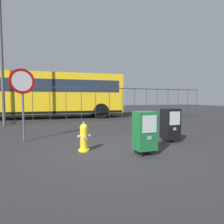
% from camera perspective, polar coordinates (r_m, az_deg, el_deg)
% --- Properties ---
extents(ground_plane, '(60.00, 60.00, 0.00)m').
position_cam_1_polar(ground_plane, '(4.99, 1.84, -11.36)').
color(ground_plane, '#262628').
extents(fire_hydrant, '(0.33, 0.32, 0.75)m').
position_cam_1_polar(fire_hydrant, '(4.89, -8.42, -7.51)').
color(fire_hydrant, yellow).
rests_on(fire_hydrant, ground_plane).
extents(newspaper_box_primary, '(0.48, 0.42, 1.02)m').
position_cam_1_polar(newspaper_box_primary, '(6.05, 17.05, -3.32)').
color(newspaper_box_primary, black).
rests_on(newspaper_box_primary, ground_plane).
extents(newspaper_box_secondary, '(0.48, 0.42, 1.02)m').
position_cam_1_polar(newspaper_box_secondary, '(4.59, 9.79, -5.51)').
color(newspaper_box_secondary, black).
rests_on(newspaper_box_secondary, ground_plane).
extents(stop_sign, '(0.71, 0.31, 2.23)m').
position_cam_1_polar(stop_sign, '(6.42, -25.20, 6.10)').
color(stop_sign, '#4C4F54').
rests_on(stop_sign, ground_plane).
extents(traffic_cone, '(0.36, 0.36, 0.53)m').
position_cam_1_polar(traffic_cone, '(7.50, 9.79, -4.21)').
color(traffic_cone, black).
rests_on(traffic_cone, ground_plane).
extents(fence_barrier, '(18.03, 0.04, 2.00)m').
position_cam_1_polar(fence_barrier, '(10.95, -11.37, 2.33)').
color(fence_barrier, '#2D2D33').
rests_on(fence_barrier, ground_plane).
extents(bus_near, '(10.70, 3.61, 3.00)m').
position_cam_1_polar(bus_near, '(13.79, -19.61, 5.38)').
color(bus_near, gold).
rests_on(bus_near, ground_plane).
extents(street_light_far_left, '(0.32, 0.32, 6.68)m').
position_cam_1_polar(street_light_far_left, '(10.91, -30.23, 17.10)').
color(street_light_far_left, '#4C4F54').
rests_on(street_light_far_left, ground_plane).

